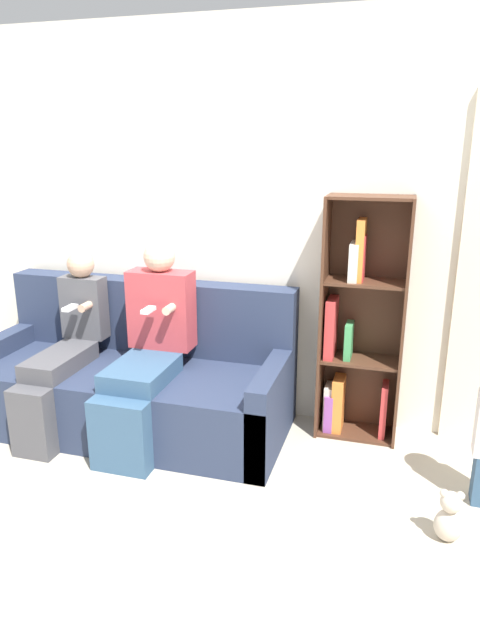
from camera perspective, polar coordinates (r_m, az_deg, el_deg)
ground_plane at (r=3.42m, az=-9.93°, el=-14.80°), size 14.00×14.00×0.00m
back_wall at (r=3.86m, az=-4.35°, el=9.37°), size 10.00×0.06×2.55m
couch at (r=3.84m, az=-10.47°, el=-6.06°), size 2.02×0.87×0.92m
adult_seated at (r=3.54m, az=-9.15°, el=-2.40°), size 0.41×0.79×1.23m
child_seated at (r=3.81m, az=-17.17°, el=-2.50°), size 0.30×0.81×1.13m
bookshelf at (r=3.61m, az=11.54°, el=-1.07°), size 0.50×0.29×1.52m
teddy_bear at (r=2.99m, az=20.20°, el=-18.03°), size 0.13×0.11×0.27m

